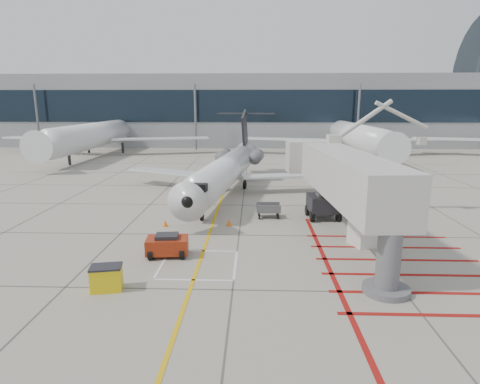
{
  "coord_description": "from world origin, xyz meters",
  "views": [
    {
      "loc": [
        0.97,
        -21.36,
        8.6
      ],
      "look_at": [
        0.0,
        6.0,
        2.5
      ],
      "focal_mm": 30.0,
      "sensor_mm": 36.0,
      "label": 1
    }
  ],
  "objects_px": {
    "jet_bridge": "(349,186)",
    "pushback_tug": "(167,244)",
    "spill_bin": "(107,278)",
    "regional_jet": "(221,158)"
  },
  "relations": [
    {
      "from": "spill_bin",
      "to": "jet_bridge",
      "type": "bearing_deg",
      "value": 16.35
    },
    {
      "from": "spill_bin",
      "to": "regional_jet",
      "type": "bearing_deg",
      "value": 66.71
    },
    {
      "from": "jet_bridge",
      "to": "spill_bin",
      "type": "xyz_separation_m",
      "value": [
        -12.55,
        -6.56,
        -3.14
      ]
    },
    {
      "from": "spill_bin",
      "to": "pushback_tug",
      "type": "bearing_deg",
      "value": 55.0
    },
    {
      "from": "jet_bridge",
      "to": "pushback_tug",
      "type": "relative_size",
      "value": 8.0
    },
    {
      "from": "regional_jet",
      "to": "jet_bridge",
      "type": "bearing_deg",
      "value": -45.94
    },
    {
      "from": "jet_bridge",
      "to": "spill_bin",
      "type": "height_order",
      "value": "jet_bridge"
    },
    {
      "from": "jet_bridge",
      "to": "spill_bin",
      "type": "relative_size",
      "value": 13.48
    },
    {
      "from": "pushback_tug",
      "to": "spill_bin",
      "type": "bearing_deg",
      "value": -119.74
    },
    {
      "from": "regional_jet",
      "to": "spill_bin",
      "type": "distance_m",
      "value": 18.93
    }
  ]
}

